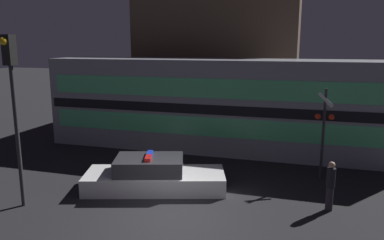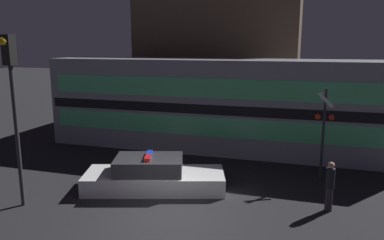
% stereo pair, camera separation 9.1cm
% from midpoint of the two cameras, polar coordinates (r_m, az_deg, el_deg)
% --- Properties ---
extents(ground_plane, '(120.00, 120.00, 0.00)m').
position_cam_midpoint_polar(ground_plane, '(11.46, -2.86, -14.86)').
color(ground_plane, black).
extents(train, '(16.89, 3.13, 4.39)m').
position_cam_midpoint_polar(train, '(18.30, 4.32, 2.35)').
color(train, gray).
rests_on(train, ground_plane).
extents(police_car, '(5.22, 3.16, 1.29)m').
position_cam_midpoint_polar(police_car, '(13.51, -5.75, -8.53)').
color(police_car, silver).
rests_on(police_car, ground_plane).
extents(pedestrian, '(0.27, 0.27, 1.58)m').
position_cam_midpoint_polar(pedestrian, '(12.42, 20.45, -9.40)').
color(pedestrian, '#2D2833').
rests_on(pedestrian, ground_plane).
extents(crossing_signal_near, '(0.69, 0.28, 3.47)m').
position_cam_midpoint_polar(crossing_signal_near, '(14.91, 19.60, -1.03)').
color(crossing_signal_near, '#2D2D33').
rests_on(crossing_signal_near, ground_plane).
extents(traffic_light_corner, '(0.30, 0.46, 5.36)m').
position_cam_midpoint_polar(traffic_light_corner, '(12.54, -25.54, 4.41)').
color(traffic_light_corner, '#2D2D33').
rests_on(traffic_light_corner, ground_plane).
extents(building_left, '(9.83, 6.80, 8.30)m').
position_cam_midpoint_polar(building_left, '(25.23, 4.70, 9.30)').
color(building_left, brown).
rests_on(building_left, ground_plane).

